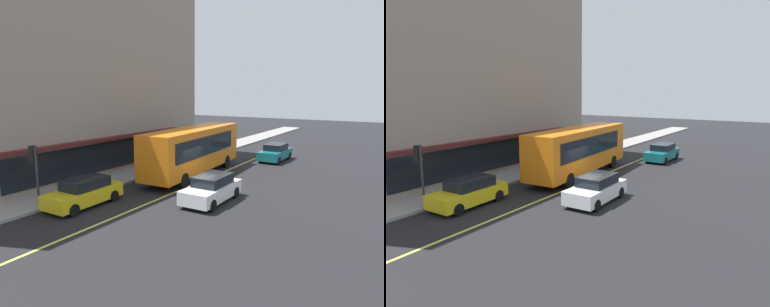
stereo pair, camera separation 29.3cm
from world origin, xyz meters
The scene contains 10 objects.
ground centered at (0.00, 0.00, 0.00)m, with size 120.00×120.00×0.00m, color black.
sidewalk centered at (0.00, 5.25, 0.07)m, with size 80.00×2.82×0.15m, color gray.
lane_centre_stripe centered at (0.00, 0.00, 0.00)m, with size 36.00×0.16×0.01m, color #D8D14C.
storefront_building centered at (-1.63, 11.19, 7.47)m, with size 25.08×9.67×14.96m.
bus centered at (2.52, 1.47, 1.99)m, with size 11.28×3.27×3.50m.
traffic_light centered at (-8.34, 4.62, 2.53)m, with size 0.30×0.52×3.20m.
car_yellow centered at (-6.78, 2.70, 0.74)m, with size 4.35×1.96×1.52m.
car_teal centered at (11.04, -1.85, 0.74)m, with size 4.32×1.90×1.52m.
car_white centered at (-2.43, -2.82, 0.74)m, with size 4.32×1.90×1.52m.
pedestrian_mid_block centered at (3.77, 5.48, 1.25)m, with size 0.34×0.34×1.82m.
Camera 2 is at (-18.88, -12.29, 6.15)m, focal length 32.58 mm.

